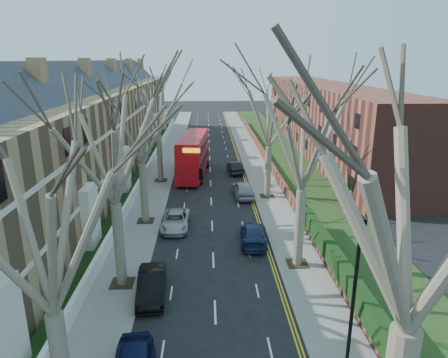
{
  "coord_description": "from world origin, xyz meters",
  "views": [
    {
      "loc": [
        -0.32,
        -16.09,
        13.46
      ],
      "look_at": [
        1.22,
        20.15,
        2.55
      ],
      "focal_mm": 32.0,
      "sensor_mm": 36.0,
      "label": 1
    }
  ],
  "objects": [
    {
      "name": "tree_left_far",
      "position": [
        -5.7,
        16.0,
        9.24
      ],
      "size": [
        10.15,
        10.15,
        14.22
      ],
      "color": "#716350",
      "rests_on": "ground"
    },
    {
      "name": "grass_verge_right",
      "position": [
        10.5,
        39.0,
        0.15
      ],
      "size": [
        6.0,
        102.0,
        0.06
      ],
      "color": "#1D3513",
      "rests_on": "ground"
    },
    {
      "name": "flats_right",
      "position": [
        17.46,
        43.0,
        4.98
      ],
      "size": [
        13.97,
        54.0,
        10.0
      ],
      "color": "brown",
      "rests_on": "ground"
    },
    {
      "name": "tree_right_far",
      "position": [
        5.7,
        22.0,
        9.24
      ],
      "size": [
        10.15,
        10.15,
        14.22
      ],
      "color": "#716350",
      "rests_on": "ground"
    },
    {
      "name": "tree_left_mid",
      "position": [
        -5.7,
        6.0,
        9.56
      ],
      "size": [
        10.5,
        10.5,
        14.71
      ],
      "color": "#716350",
      "rests_on": "ground"
    },
    {
      "name": "car_left_far",
      "position": [
        -3.03,
        14.66,
        0.67
      ],
      "size": [
        2.26,
        4.81,
        1.33
      ],
      "primitive_type": "imported",
      "rotation": [
        0.0,
        0.0,
        -0.01
      ],
      "color": "#ABAAB0",
      "rests_on": "ground"
    },
    {
      "name": "pavement_left",
      "position": [
        -6.0,
        39.0,
        0.06
      ],
      "size": [
        3.0,
        102.0,
        0.12
      ],
      "primitive_type": "cube",
      "color": "slate",
      "rests_on": "ground"
    },
    {
      "name": "ground",
      "position": [
        0.0,
        0.0,
        0.0
      ],
      "size": [
        240.0,
        240.0,
        0.0
      ],
      "primitive_type": "plane",
      "color": "black",
      "rests_on": "ground"
    },
    {
      "name": "tree_right_mid",
      "position": [
        5.7,
        8.0,
        9.56
      ],
      "size": [
        10.5,
        10.5,
        14.71
      ],
      "color": "#716350",
      "rests_on": "ground"
    },
    {
      "name": "front_wall_left",
      "position": [
        -7.65,
        31.0,
        0.62
      ],
      "size": [
        0.3,
        78.0,
        1.0
      ],
      "color": "white",
      "rests_on": "ground"
    },
    {
      "name": "wall_hedge_right",
      "position": [
        7.7,
        2.0,
        1.12
      ],
      "size": [
        0.7,
        24.0,
        1.8
      ],
      "color": "#513023",
      "rests_on": "ground"
    },
    {
      "name": "car_right_mid",
      "position": [
        3.25,
        22.28,
        0.8
      ],
      "size": [
        2.25,
        4.85,
        1.61
      ],
      "primitive_type": "imported",
      "rotation": [
        0.0,
        0.0,
        3.22
      ],
      "color": "gray",
      "rests_on": "ground"
    },
    {
      "name": "lamp_post",
      "position": [
        5.0,
        -3.5,
        4.57
      ],
      "size": [
        0.18,
        0.5,
        8.11
      ],
      "color": "black",
      "rests_on": "ground"
    },
    {
      "name": "double_decker_bus",
      "position": [
        -1.99,
        30.34,
        2.34
      ],
      "size": [
        3.7,
        11.59,
        4.75
      ],
      "rotation": [
        0.0,
        0.0,
        3.04
      ],
      "color": "#B20C13",
      "rests_on": "ground"
    },
    {
      "name": "car_right_far",
      "position": [
        3.05,
        31.17,
        0.72
      ],
      "size": [
        1.91,
        4.47,
        1.43
      ],
      "primitive_type": "imported",
      "rotation": [
        0.0,
        0.0,
        3.23
      ],
      "color": "black",
      "rests_on": "ground"
    },
    {
      "name": "car_left_mid",
      "position": [
        -3.7,
        4.72,
        0.74
      ],
      "size": [
        1.85,
        4.56,
        1.47
      ],
      "primitive_type": "imported",
      "rotation": [
        0.0,
        0.0,
        0.07
      ],
      "color": "black",
      "rests_on": "ground"
    },
    {
      "name": "car_right_near",
      "position": [
        3.1,
        11.6,
        0.69
      ],
      "size": [
        2.3,
        4.92,
        1.39
      ],
      "primitive_type": "imported",
      "rotation": [
        0.0,
        0.0,
        3.06
      ],
      "color": "navy",
      "rests_on": "ground"
    },
    {
      "name": "terrace_left",
      "position": [
        -13.65,
        31.0,
        5.53
      ],
      "size": [
        9.7,
        78.0,
        13.6
      ],
      "color": "#96714C",
      "rests_on": "ground"
    },
    {
      "name": "tree_left_near",
      "position": [
        -5.7,
        -4.0,
        8.93
      ],
      "size": [
        9.8,
        9.8,
        13.73
      ],
      "color": "#716350",
      "rests_on": "ground"
    },
    {
      "name": "tree_right_near",
      "position": [
        5.7,
        -6.0,
        9.86
      ],
      "size": [
        10.85,
        10.85,
        15.2
      ],
      "color": "#716350",
      "rests_on": "ground"
    },
    {
      "name": "pavement_right",
      "position": [
        6.0,
        39.0,
        0.06
      ],
      "size": [
        3.0,
        102.0,
        0.12
      ],
      "primitive_type": "cube",
      "color": "slate",
      "rests_on": "ground"
    },
    {
      "name": "tree_left_dist",
      "position": [
        -5.7,
        28.0,
        9.56
      ],
      "size": [
        10.5,
        10.5,
        14.71
      ],
      "color": "#716350",
      "rests_on": "ground"
    }
  ]
}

